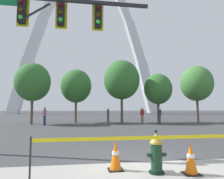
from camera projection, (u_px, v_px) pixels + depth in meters
name	position (u px, v px, depth m)	size (l,w,h in m)	color
ground_plane	(136.00, 162.00, 5.73)	(240.00, 240.00, 0.00)	#3D3D3F
fire_hydrant	(156.00, 153.00, 4.73)	(0.46, 0.48, 0.99)	black
caution_tape_barrier	(157.00, 146.00, 4.62)	(5.51, 0.07, 0.91)	#232326
traffic_cone_by_hydrant	(116.00, 155.00, 4.95)	(0.36, 0.36, 0.73)	black
traffic_cone_mid_sidewalk	(191.00, 158.00, 4.65)	(0.36, 0.36, 0.73)	black
traffic_signal_gantry	(31.00, 32.00, 7.45)	(6.42, 0.44, 6.00)	#232326
monument_arch	(87.00, 44.00, 64.11)	(45.49, 3.03, 49.96)	silver
tree_far_left	(33.00, 82.00, 19.42)	(3.33, 3.33, 5.83)	brown
tree_left_mid	(76.00, 86.00, 21.42)	(3.20, 3.20, 5.60)	brown
tree_center_left	(122.00, 80.00, 21.05)	(3.70, 3.70, 6.48)	brown
tree_center_right	(158.00, 89.00, 21.61)	(2.96, 2.96, 5.17)	#473323
tree_right_mid	(197.00, 83.00, 22.52)	(3.54, 3.54, 6.19)	#473323
pedestrian_walking_left	(159.00, 116.00, 18.81)	(0.29, 0.38, 1.59)	#38383D
pedestrian_standing_center	(45.00, 116.00, 17.84)	(0.22, 0.35, 1.59)	#232847
pedestrian_walking_right	(108.00, 116.00, 18.81)	(0.22, 0.35, 1.59)	#38383D
pedestrian_near_trees	(142.00, 115.00, 20.16)	(0.39, 0.31, 1.59)	brown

